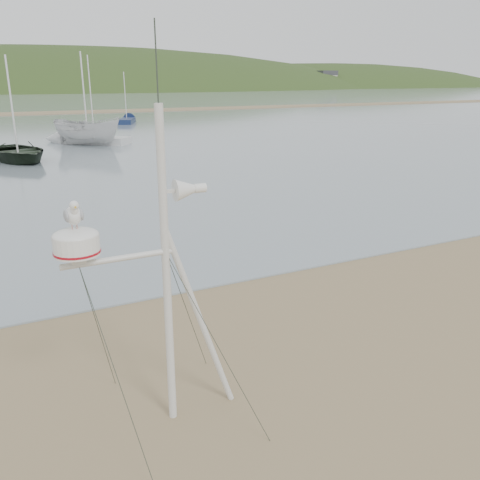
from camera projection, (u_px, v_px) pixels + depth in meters
name	position (u px, v px, depth m)	size (l,w,h in m)	color
ground	(87.00, 441.00, 6.75)	(560.00, 560.00, 0.00)	olive
hill_ridge	(30.00, 137.00, 220.56)	(620.00, 180.00, 80.00)	#253817
mast_rig	(166.00, 339.00, 6.80)	(2.33, 2.49, 5.26)	silver
boat_dark	(13.00, 113.00, 28.39)	(3.85, 1.12, 5.38)	black
boat_white	(85.00, 108.00, 35.24)	(1.95, 2.00, 5.17)	silver
sailboat_blue_far	(128.00, 120.00, 55.28)	(3.41, 5.73, 5.65)	#132144
sailboat_white_near	(74.00, 139.00, 37.54)	(6.09, 5.72, 6.70)	silver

